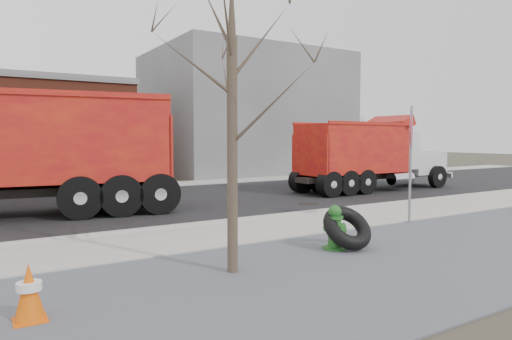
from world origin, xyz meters
TOP-DOWN VIEW (x-y plane):
  - ground at (0.00, 0.00)m, footprint 120.00×120.00m
  - gravel_verge at (0.00, -3.50)m, footprint 60.00×5.00m
  - sidewalk at (0.00, 0.25)m, footprint 60.00×2.50m
  - curb at (0.00, 1.55)m, footprint 60.00×0.15m
  - road at (0.00, 6.30)m, footprint 60.00×9.40m
  - far_sidewalk at (0.00, 12.00)m, footprint 60.00×2.00m
  - building_grey at (9.00, 18.00)m, footprint 12.00×10.00m
  - bare_tree at (-3.20, -2.60)m, footprint 3.20×3.20m
  - fire_hydrant at (-0.63, -2.29)m, footprint 0.53×0.52m
  - truck_tire at (-0.39, -2.40)m, footprint 1.11×1.03m
  - stop_sign at (3.07, -1.10)m, footprint 0.72×0.52m
  - traffic_cone_far at (-6.37, -3.10)m, footprint 0.40×0.40m
  - dump_truck_red_a at (7.83, 5.10)m, footprint 8.13×2.35m
  - dump_truck_red_b at (-5.76, 5.52)m, footprint 9.69×3.87m

SIDE VIEW (x-z plane):
  - ground at x=0.00m, z-range 0.00..0.00m
  - road at x=0.00m, z-range 0.00..0.02m
  - gravel_verge at x=0.00m, z-range 0.00..0.03m
  - sidewalk at x=0.00m, z-range 0.00..0.06m
  - far_sidewalk at x=0.00m, z-range 0.00..0.06m
  - curb at x=0.00m, z-range 0.00..0.11m
  - traffic_cone_far at x=-6.37m, z-range 0.00..0.76m
  - fire_hydrant at x=-0.63m, z-range -0.04..0.91m
  - truck_tire at x=-0.39m, z-range 0.00..0.94m
  - dump_truck_red_a at x=7.83m, z-range 0.03..3.31m
  - dump_truck_red_b at x=-5.76m, z-range 0.03..4.02m
  - stop_sign at x=3.07m, z-range 0.55..3.72m
  - bare_tree at x=-3.20m, z-range 0.70..5.90m
  - building_grey at x=9.00m, z-range 0.00..8.00m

